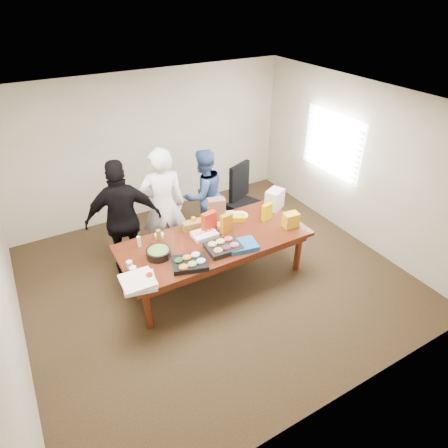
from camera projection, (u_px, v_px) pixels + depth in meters
floor at (215, 278)px, 6.14m from camera, size 5.50×5.00×0.02m
ceiling at (212, 105)px, 4.68m from camera, size 5.50×5.00×0.02m
wall_back at (150, 146)px, 7.23m from camera, size 5.50×0.04×2.70m
wall_front at (344, 319)px, 3.58m from camera, size 5.50×0.04×2.70m
wall_right at (357, 163)px, 6.56m from camera, size 0.04×5.00×2.70m
window_panel at (332, 144)px, 6.91m from camera, size 0.03×1.40×1.10m
window_blinds at (330, 144)px, 6.89m from camera, size 0.04×1.36×1.00m
conference_table at (215, 259)px, 5.93m from camera, size 2.80×1.20×0.75m
office_chair at (245, 203)px, 6.94m from camera, size 0.80×0.80×1.21m
person_center at (163, 206)px, 6.09m from camera, size 0.79×0.60×1.95m
person_right at (204, 195)px, 6.75m from camera, size 0.88×0.73×1.64m
person_left at (124, 220)px, 5.79m from camera, size 1.20×0.72×1.91m
veggie_tray at (190, 263)px, 5.18m from camera, size 0.55×0.48×0.07m
fruit_tray at (223, 247)px, 5.49m from camera, size 0.50×0.40×0.07m
sheet_cake at (205, 234)px, 5.77m from camera, size 0.36×0.27×0.06m
salad_bowl at (158, 253)px, 5.34m from camera, size 0.41×0.41×0.11m
chip_bag_blue at (242, 245)px, 5.54m from camera, size 0.47×0.39×0.06m
chip_bag_red at (209, 222)px, 5.79m from camera, size 0.25×0.14×0.34m
chip_bag_yellow at (267, 212)px, 6.12m from camera, size 0.20×0.12×0.28m
chip_bag_orange at (226, 223)px, 5.82m from camera, size 0.20×0.12×0.30m
mayo_jar at (203, 221)px, 6.03m from camera, size 0.10×0.10×0.13m
mustard_bottle at (194, 222)px, 5.94m from camera, size 0.07×0.07×0.19m
dressing_bottle at (159, 237)px, 5.59m from camera, size 0.09×0.09×0.22m
ranch_bottle at (139, 242)px, 5.53m from camera, size 0.06×0.06×0.16m
banana_bunch at (238, 218)px, 6.15m from camera, size 0.28×0.25×0.08m
bread_loaf at (194, 225)px, 5.92m from camera, size 0.35×0.18×0.13m
kraft_bag at (216, 209)px, 6.12m from camera, size 0.30×0.23×0.35m
red_cup at (150, 278)px, 4.91m from camera, size 0.11×0.11×0.11m
clear_cup_a at (133, 271)px, 5.01m from camera, size 0.10×0.10×0.12m
clear_cup_b at (130, 265)px, 5.12m from camera, size 0.10×0.10×0.11m
pizza_box_lower at (139, 283)px, 4.87m from camera, size 0.48×0.48×0.05m
pizza_box_upper at (138, 281)px, 4.83m from camera, size 0.42×0.42×0.05m
plate_a at (240, 215)px, 6.28m from camera, size 0.28×0.28×0.02m
plate_b at (231, 215)px, 6.29m from camera, size 0.29×0.29×0.02m
dip_bowl_a at (217, 226)px, 5.97m from camera, size 0.17×0.17×0.06m
dip_bowl_b at (159, 236)px, 5.75m from camera, size 0.18×0.18×0.06m
grocery_bag_white at (275, 199)px, 6.41m from camera, size 0.37×0.33×0.33m
grocery_bag_yellow at (291, 220)px, 5.96m from camera, size 0.25×0.18×0.23m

